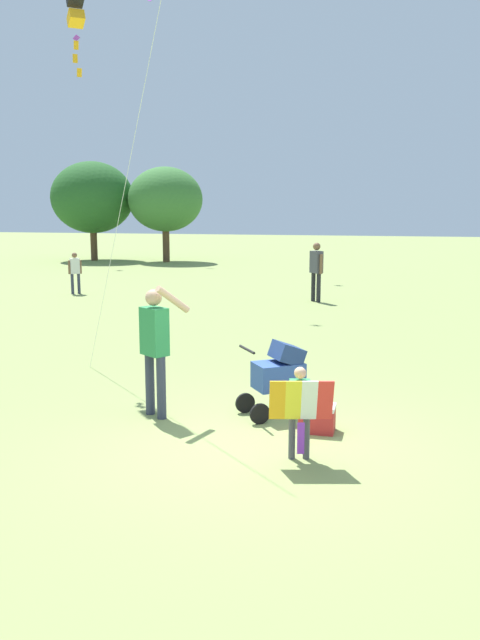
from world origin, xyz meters
The scene contains 8 objects.
ground_plane centered at (0.00, 0.00, 0.00)m, with size 120.00×120.00×0.00m, color #849351.
child_with_butterfly_kite centered at (0.55, -0.34, 0.65)m, with size 0.72×0.44×1.07m.
person_adult_flyer centered at (-1.59, 0.75, 1.05)m, with size 0.70×0.49×1.83m.
stroller centered at (0.03, 1.20, 0.61)m, with size 1.05×0.89×1.03m.
kite_adult_black centered at (-3.73, 3.06, 5.96)m, with size 2.61×2.39×6.32m.
person_red_shirt centered at (-0.87, 12.23, 1.05)m, with size 0.43×0.45×1.78m.
person_couple_left centered at (-8.81, 12.15, 0.81)m, with size 0.37×0.32×1.37m.
cooler_box centered at (0.62, 0.66, 0.18)m, with size 0.45×0.33×0.35m.
Camera 1 is at (1.57, -7.29, 2.82)m, focal length 36.57 mm.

